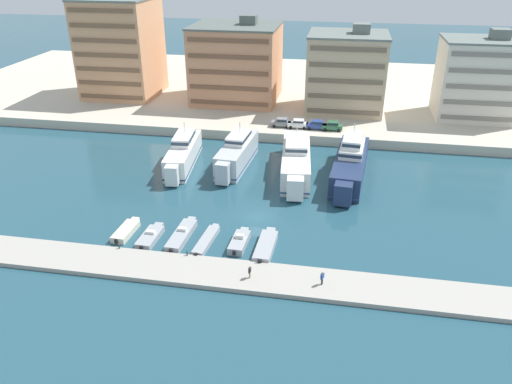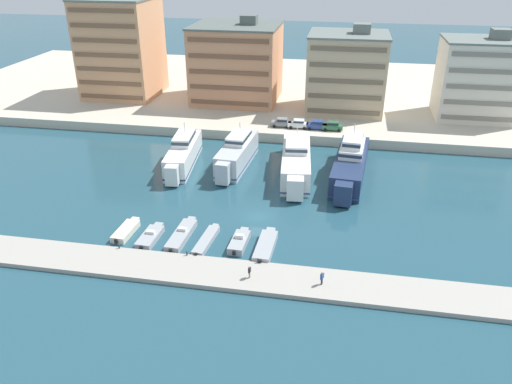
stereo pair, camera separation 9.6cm
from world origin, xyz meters
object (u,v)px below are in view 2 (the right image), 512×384
at_px(motorboat_grey_left, 151,236).
at_px(yacht_navy_center_left, 350,164).
at_px(car_blue_mid_left, 317,125).
at_px(pedestrian_mid_deck, 250,271).
at_px(yacht_silver_left, 237,154).
at_px(motorboat_grey_center_left, 206,240).
at_px(motorboat_cream_far_left, 126,231).
at_px(pedestrian_near_edge, 322,277).
at_px(car_green_center_left, 333,126).
at_px(yacht_white_far_left, 183,153).
at_px(car_white_left, 298,123).
at_px(yacht_white_mid_left, 296,160).
at_px(motorboat_grey_center, 240,242).
at_px(car_grey_far_left, 282,122).
at_px(motorboat_grey_mid_left, 182,235).
at_px(motorboat_grey_center_right, 266,246).

bearing_deg(motorboat_grey_left, yacht_navy_center_left, 43.52).
bearing_deg(car_blue_mid_left, pedestrian_mid_deck, -95.04).
relative_size(yacht_silver_left, motorboat_grey_center_left, 2.26).
distance_m(motorboat_cream_far_left, pedestrian_near_edge, 27.98).
bearing_deg(car_green_center_left, yacht_navy_center_left, -78.27).
bearing_deg(yacht_navy_center_left, pedestrian_near_edge, -95.13).
xyz_separation_m(yacht_white_far_left, yacht_silver_left, (9.41, 1.28, 0.12)).
bearing_deg(car_white_left, car_blue_mid_left, 0.06).
height_order(yacht_white_far_left, yacht_white_mid_left, yacht_white_mid_left).
bearing_deg(motorboat_grey_center, car_grey_far_left, 90.01).
xyz_separation_m(yacht_white_far_left, motorboat_grey_mid_left, (7.20, -23.69, -1.72)).
bearing_deg(pedestrian_mid_deck, yacht_navy_center_left, 70.47).
bearing_deg(yacht_silver_left, motorboat_grey_center, -77.17).
bearing_deg(pedestrian_near_edge, motorboat_grey_left, 164.01).
xyz_separation_m(car_white_left, car_green_center_left, (6.85, -0.14, 0.00)).
bearing_deg(yacht_white_far_left, car_white_left, 43.75).
relative_size(yacht_navy_center_left, car_blue_mid_left, 5.47).
relative_size(motorboat_grey_center_right, pedestrian_near_edge, 4.66).
bearing_deg(car_white_left, pedestrian_near_edge, -81.07).
xyz_separation_m(yacht_silver_left, motorboat_grey_center_right, (9.32, -25.76, -1.83)).
height_order(yacht_white_far_left, pedestrian_mid_deck, yacht_white_far_left).
distance_m(motorboat_grey_center_right, car_blue_mid_left, 42.49).
bearing_deg(motorboat_grey_center_left, yacht_white_mid_left, 69.39).
xyz_separation_m(car_grey_far_left, car_white_left, (3.41, -0.22, 0.00)).
relative_size(motorboat_grey_center_left, pedestrian_near_edge, 4.55).
height_order(motorboat_grey_mid_left, motorboat_grey_center, motorboat_grey_center).
relative_size(yacht_white_mid_left, car_white_left, 5.50).
bearing_deg(motorboat_grey_center_left, car_grey_far_left, 84.05).
height_order(motorboat_grey_center_right, pedestrian_mid_deck, pedestrian_mid_deck).
height_order(car_grey_far_left, pedestrian_mid_deck, car_grey_far_left).
bearing_deg(motorboat_grey_mid_left, motorboat_grey_left, -165.28).
bearing_deg(motorboat_grey_mid_left, yacht_silver_left, 84.93).
height_order(yacht_white_far_left, yacht_navy_center_left, yacht_navy_center_left).
bearing_deg(yacht_navy_center_left, yacht_white_mid_left, 177.73).
height_order(motorboat_grey_left, motorboat_grey_mid_left, motorboat_grey_mid_left).
xyz_separation_m(yacht_navy_center_left, car_grey_far_left, (-13.95, 18.11, 0.36)).
relative_size(yacht_white_mid_left, pedestrian_near_edge, 12.98).
xyz_separation_m(car_white_left, pedestrian_near_edge, (7.73, -49.17, -1.27)).
relative_size(motorboat_grey_center, car_white_left, 1.49).
relative_size(yacht_silver_left, car_white_left, 4.35).
distance_m(motorboat_grey_mid_left, motorboat_grey_center_left, 3.62).
relative_size(motorboat_grey_center_right, car_grey_far_left, 1.97).
relative_size(yacht_white_far_left, motorboat_cream_far_left, 2.98).
xyz_separation_m(motorboat_grey_mid_left, car_blue_mid_left, (15.11, 41.48, 2.38)).
bearing_deg(car_white_left, motorboat_cream_far_left, -114.73).
height_order(yacht_white_far_left, motorboat_grey_center_right, yacht_white_far_left).
relative_size(yacht_white_far_left, car_grey_far_left, 4.59).
height_order(motorboat_grey_center_left, pedestrian_near_edge, pedestrian_near_edge).
bearing_deg(yacht_silver_left, motorboat_grey_mid_left, -95.07).
xyz_separation_m(motorboat_grey_mid_left, motorboat_grey_center_right, (11.53, -0.79, 0.01)).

